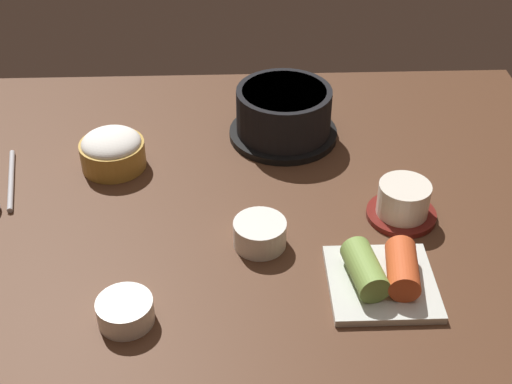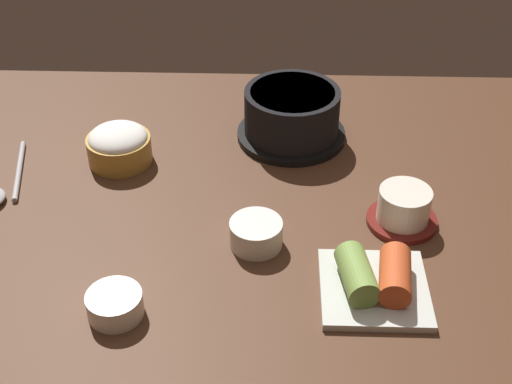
# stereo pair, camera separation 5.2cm
# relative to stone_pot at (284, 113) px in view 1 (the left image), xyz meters

# --- Properties ---
(dining_table) EXTENTS (1.00, 0.76, 0.02)m
(dining_table) POSITION_rel_stone_pot_xyz_m (-0.07, -0.17, -0.05)
(dining_table) COLOR #4C2D1C
(dining_table) RESTS_ON ground
(stone_pot) EXTENTS (0.17, 0.17, 0.08)m
(stone_pot) POSITION_rel_stone_pot_xyz_m (0.00, 0.00, 0.00)
(stone_pot) COLOR black
(stone_pot) RESTS_ON dining_table
(rice_bowl) EXTENTS (0.10, 0.10, 0.06)m
(rice_bowl) POSITION_rel_stone_pot_xyz_m (-0.26, -0.07, -0.01)
(rice_bowl) COLOR #B78C38
(rice_bowl) RESTS_ON dining_table
(tea_cup_with_saucer) EXTENTS (0.10, 0.10, 0.05)m
(tea_cup_with_saucer) POSITION_rel_stone_pot_xyz_m (0.15, -0.21, -0.02)
(tea_cup_with_saucer) COLOR maroon
(tea_cup_with_saucer) RESTS_ON dining_table
(banchan_cup_center) EXTENTS (0.07, 0.07, 0.04)m
(banchan_cup_center) POSITION_rel_stone_pot_xyz_m (-0.05, -0.26, -0.02)
(banchan_cup_center) COLOR white
(banchan_cup_center) RESTS_ON dining_table
(kimchi_plate) EXTENTS (0.13, 0.13, 0.05)m
(kimchi_plate) POSITION_rel_stone_pot_xyz_m (0.10, -0.34, -0.02)
(kimchi_plate) COLOR silver
(kimchi_plate) RESTS_ON dining_table
(side_bowl_near) EXTENTS (0.07, 0.07, 0.03)m
(side_bowl_near) POSITION_rel_stone_pot_xyz_m (-0.21, -0.39, -0.03)
(side_bowl_near) COLOR white
(side_bowl_near) RESTS_ON dining_table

